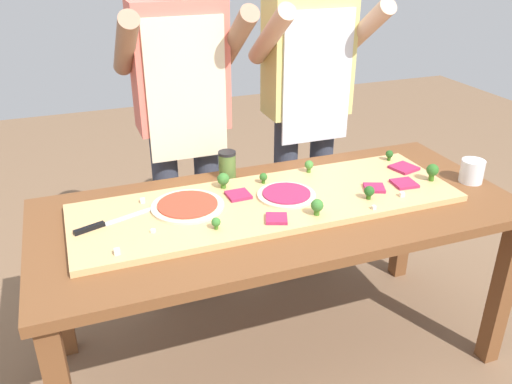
# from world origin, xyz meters

# --- Properties ---
(ground_plane) EXTENTS (8.00, 8.00, 0.00)m
(ground_plane) POSITION_xyz_m (0.00, 0.00, 0.00)
(ground_plane) COLOR brown
(prep_table) EXTENTS (1.85, 0.81, 0.74)m
(prep_table) POSITION_xyz_m (0.00, 0.00, 0.65)
(prep_table) COLOR brown
(prep_table) RESTS_ON ground
(cutting_board) EXTENTS (1.49, 0.47, 0.02)m
(cutting_board) POSITION_xyz_m (-0.04, 0.02, 0.75)
(cutting_board) COLOR tan
(cutting_board) RESTS_ON prep_table
(chefs_knife) EXTENTS (0.29, 0.12, 0.02)m
(chefs_knife) POSITION_xyz_m (-0.65, 0.04, 0.77)
(chefs_knife) COLOR #B7BABF
(chefs_knife) RESTS_ON cutting_board
(pizza_whole_beet_magenta) EXTENTS (0.23, 0.23, 0.02)m
(pizza_whole_beet_magenta) POSITION_xyz_m (0.04, 0.03, 0.77)
(pizza_whole_beet_magenta) COLOR beige
(pizza_whole_beet_magenta) RESTS_ON cutting_board
(pizza_whole_tomato_red) EXTENTS (0.27, 0.27, 0.02)m
(pizza_whole_tomato_red) POSITION_xyz_m (-0.34, 0.07, 0.77)
(pizza_whole_tomato_red) COLOR beige
(pizza_whole_tomato_red) RESTS_ON cutting_board
(pizza_slice_near_left) EXTENTS (0.10, 0.10, 0.01)m
(pizza_slice_near_left) POSITION_xyz_m (0.53, -0.05, 0.77)
(pizza_slice_near_left) COLOR #9E234C
(pizza_slice_near_left) RESTS_ON cutting_board
(pizza_slice_far_left) EXTENTS (0.09, 0.09, 0.01)m
(pizza_slice_far_left) POSITION_xyz_m (-0.14, 0.09, 0.77)
(pizza_slice_far_left) COLOR #9E234C
(pizza_slice_far_left) RESTS_ON cutting_board
(pizza_slice_far_right) EXTENTS (0.10, 0.10, 0.01)m
(pizza_slice_far_right) POSITION_xyz_m (-0.07, -0.14, 0.77)
(pizza_slice_far_right) COLOR #9E234C
(pizza_slice_far_right) RESTS_ON cutting_board
(pizza_slice_center) EXTENTS (0.10, 0.10, 0.01)m
(pizza_slice_center) POSITION_xyz_m (0.40, -0.04, 0.77)
(pizza_slice_center) COLOR #9E234C
(pizza_slice_center) RESTS_ON cutting_board
(pizza_slice_near_right) EXTENTS (0.12, 0.12, 0.01)m
(pizza_slice_near_right) POSITION_xyz_m (0.63, 0.09, 0.77)
(pizza_slice_near_right) COLOR #9E234C
(pizza_slice_near_right) RESTS_ON cutting_board
(broccoli_floret_back_mid) EXTENTS (0.05, 0.05, 0.06)m
(broccoli_floret_back_mid) POSITION_xyz_m (-0.17, 0.18, 0.80)
(broccoli_floret_back_mid) COLOR #3F7220
(broccoli_floret_back_mid) RESTS_ON cutting_board
(broccoli_floret_back_right) EXTENTS (0.03, 0.03, 0.04)m
(broccoli_floret_back_right) POSITION_xyz_m (-0.00, 0.17, 0.79)
(broccoli_floret_back_right) COLOR #366618
(broccoli_floret_back_right) RESTS_ON cutting_board
(broccoli_floret_front_right) EXTENTS (0.05, 0.05, 0.07)m
(broccoli_floret_front_right) POSITION_xyz_m (0.66, -0.05, 0.81)
(broccoli_floret_front_right) COLOR #366618
(broccoli_floret_front_right) RESTS_ON cutting_board
(broccoli_floret_back_left) EXTENTS (0.04, 0.04, 0.05)m
(broccoli_floret_back_left) POSITION_xyz_m (0.33, -0.11, 0.80)
(broccoli_floret_back_left) COLOR #2C5915
(broccoli_floret_back_left) RESTS_ON cutting_board
(broccoli_floret_front_mid) EXTENTS (0.04, 0.04, 0.05)m
(broccoli_floret_front_mid) POSITION_xyz_m (0.22, 0.20, 0.80)
(broccoli_floret_front_mid) COLOR #487A23
(broccoli_floret_front_mid) RESTS_ON cutting_board
(broccoli_floret_center_right) EXTENTS (0.03, 0.03, 0.05)m
(broccoli_floret_center_right) POSITION_xyz_m (0.62, 0.20, 0.79)
(broccoli_floret_center_right) COLOR #2C5915
(broccoli_floret_center_right) RESTS_ON cutting_board
(broccoli_floret_front_left) EXTENTS (0.03, 0.03, 0.04)m
(broccoli_floret_front_left) POSITION_xyz_m (-0.29, -0.12, 0.79)
(broccoli_floret_front_left) COLOR #3F7220
(broccoli_floret_front_left) RESTS_ON cutting_board
(broccoli_floret_center_left) EXTENTS (0.05, 0.05, 0.06)m
(broccoli_floret_center_left) POSITION_xyz_m (0.08, -0.15, 0.80)
(broccoli_floret_center_left) COLOR #3F7220
(broccoli_floret_center_left) RESTS_ON cutting_board
(cheese_crumble_a) EXTENTS (0.02, 0.02, 0.02)m
(cheese_crumble_a) POSITION_xyz_m (0.46, -0.13, 0.77)
(cheese_crumble_a) COLOR silver
(cheese_crumble_a) RESTS_ON cutting_board
(cheese_crumble_b) EXTENTS (0.02, 0.02, 0.01)m
(cheese_crumble_b) POSITION_xyz_m (-0.50, -0.07, 0.77)
(cheese_crumble_b) COLOR white
(cheese_crumble_b) RESTS_ON cutting_board
(cheese_crumble_c) EXTENTS (0.02, 0.02, 0.02)m
(cheese_crumble_c) POSITION_xyz_m (-0.49, 0.17, 0.77)
(cheese_crumble_c) COLOR white
(cheese_crumble_c) RESTS_ON cutting_board
(cheese_crumble_d) EXTENTS (0.01, 0.01, 0.01)m
(cheese_crumble_d) POSITION_xyz_m (0.30, -0.19, 0.77)
(cheese_crumble_d) COLOR silver
(cheese_crumble_d) RESTS_ON cutting_board
(cheese_crumble_e) EXTENTS (0.02, 0.02, 0.02)m
(cheese_crumble_e) POSITION_xyz_m (-0.63, -0.17, 0.78)
(cheese_crumble_e) COLOR silver
(cheese_crumble_e) RESTS_ON cutting_board
(flour_cup) EXTENTS (0.10, 0.10, 0.10)m
(flour_cup) POSITION_xyz_m (0.85, -0.07, 0.78)
(flour_cup) COLOR white
(flour_cup) RESTS_ON prep_table
(sauce_jar) EXTENTS (0.08, 0.08, 0.12)m
(sauce_jar) POSITION_xyz_m (-0.11, 0.32, 0.80)
(sauce_jar) COLOR #517033
(sauce_jar) RESTS_ON prep_table
(cook_left) EXTENTS (0.54, 0.39, 1.67)m
(cook_left) POSITION_xyz_m (-0.23, 0.58, 1.00)
(cook_left) COLOR #333847
(cook_left) RESTS_ON ground
(cook_right) EXTENTS (0.54, 0.39, 1.67)m
(cook_right) POSITION_xyz_m (0.38, 0.58, 1.00)
(cook_right) COLOR #333847
(cook_right) RESTS_ON ground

